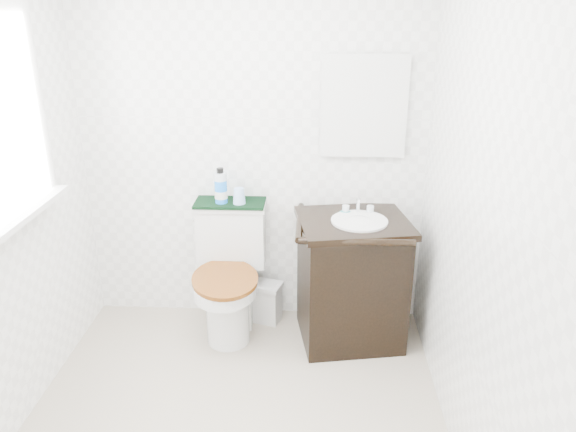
# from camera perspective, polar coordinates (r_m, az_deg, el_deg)

# --- Properties ---
(wall_back) EXTENTS (2.40, 0.00, 2.40)m
(wall_back) POSITION_cam_1_polar(r_m,az_deg,el_deg) (3.56, -3.64, 7.26)
(wall_back) COLOR white
(wall_back) RESTS_ON ground
(wall_front) EXTENTS (2.40, 0.00, 2.40)m
(wall_front) POSITION_cam_1_polar(r_m,az_deg,el_deg) (1.41, -14.74, -17.87)
(wall_front) COLOR white
(wall_front) RESTS_ON ground
(wall_right) EXTENTS (0.00, 2.40, 2.40)m
(wall_right) POSITION_cam_1_polar(r_m,az_deg,el_deg) (2.50, 19.03, -0.26)
(wall_right) COLOR white
(wall_right) RESTS_ON ground
(mirror) EXTENTS (0.50, 0.02, 0.60)m
(mirror) POSITION_cam_1_polar(r_m,az_deg,el_deg) (3.48, 7.74, 10.96)
(mirror) COLOR silver
(mirror) RESTS_ON wall_back
(toilet) EXTENTS (0.48, 0.67, 0.84)m
(toilet) POSITION_cam_1_polar(r_m,az_deg,el_deg) (3.67, -5.91, -6.39)
(toilet) COLOR white
(toilet) RESTS_ON floor
(vanity) EXTENTS (0.74, 0.66, 0.92)m
(vanity) POSITION_cam_1_polar(r_m,az_deg,el_deg) (3.55, 6.47, -6.22)
(vanity) COLOR black
(vanity) RESTS_ON floor
(trash_bin) EXTENTS (0.23, 0.20, 0.28)m
(trash_bin) POSITION_cam_1_polar(r_m,az_deg,el_deg) (3.84, -2.16, -8.70)
(trash_bin) COLOR silver
(trash_bin) RESTS_ON floor
(towel) EXTENTS (0.45, 0.22, 0.02)m
(towel) POSITION_cam_1_polar(r_m,az_deg,el_deg) (3.58, -5.92, 1.35)
(towel) COLOR black
(towel) RESTS_ON toilet
(mouthwash_bottle) EXTENTS (0.08, 0.08, 0.22)m
(mouthwash_bottle) POSITION_cam_1_polar(r_m,az_deg,el_deg) (3.53, -6.85, 2.94)
(mouthwash_bottle) COLOR #1C78F0
(mouthwash_bottle) RESTS_ON towel
(cup) EXTENTS (0.08, 0.08, 0.10)m
(cup) POSITION_cam_1_polar(r_m,az_deg,el_deg) (3.52, -4.99, 2.05)
(cup) COLOR #93BAF2
(cup) RESTS_ON towel
(soap_bar) EXTENTS (0.08, 0.05, 0.02)m
(soap_bar) POSITION_cam_1_polar(r_m,az_deg,el_deg) (3.48, 5.85, 0.44)
(soap_bar) COLOR #186D76
(soap_bar) RESTS_ON vanity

